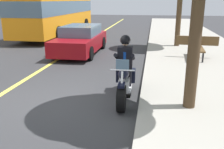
{
  "coord_description": "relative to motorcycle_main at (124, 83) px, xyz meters",
  "views": [
    {
      "loc": [
        5.92,
        2.28,
        2.64
      ],
      "look_at": [
        -0.32,
        1.25,
        0.75
      ],
      "focal_mm": 40.21,
      "sensor_mm": 36.0,
      "label": 1
    }
  ],
  "objects": [
    {
      "name": "motorcycle_main",
      "position": [
        0.0,
        0.0,
        0.0
      ],
      "size": [
        2.22,
        0.64,
        1.26
      ],
      "color": "black",
      "rests_on": "ground_plane"
    },
    {
      "name": "bench_sidewalk",
      "position": [
        -4.91,
        2.65,
        0.26
      ],
      "size": [
        1.83,
        1.8,
        0.95
      ],
      "color": "brown",
      "rests_on": "sidewalk_curb"
    },
    {
      "name": "bus_far",
      "position": [
        -12.35,
        -6.61,
        1.42
      ],
      "size": [
        11.05,
        2.7,
        3.3
      ],
      "color": "orange",
      "rests_on": "ground_plane"
    },
    {
      "name": "rider_main",
      "position": [
        -0.19,
        -0.01,
        0.58
      ],
      "size": [
        0.63,
        0.56,
        1.74
      ],
      "color": "black",
      "rests_on": "ground_plane"
    },
    {
      "name": "car_silver",
      "position": [
        -5.78,
        -2.9,
        0.24
      ],
      "size": [
        4.6,
        1.92,
        1.4
      ],
      "color": "maroon",
      "rests_on": "ground_plane"
    },
    {
      "name": "ground_plane",
      "position": [
        0.56,
        -1.55,
        -0.45
      ],
      "size": [
        80.0,
        80.0,
        0.0
      ],
      "primitive_type": "plane",
      "color": "#333335"
    }
  ]
}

